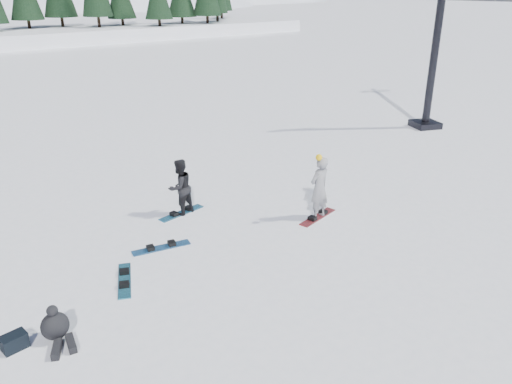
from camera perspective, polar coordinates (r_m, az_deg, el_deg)
ground at (r=13.75m, az=5.27°, el=-4.60°), size 420.00×420.00×0.00m
lift_tower at (r=24.68m, az=19.63°, el=14.00°), size 2.03×1.51×7.66m
snowboarder_woman at (r=14.27m, az=7.24°, el=0.49°), size 0.71×0.50×2.01m
snowboarder_man at (r=14.62m, az=-8.69°, el=0.55°), size 0.93×0.79×1.68m
seated_rider at (r=10.45m, az=-21.90°, el=-14.17°), size 0.65×0.95×0.74m
gear_bag at (r=10.63m, az=-25.90°, el=-15.14°), size 0.48×0.36×0.30m
snowboard_woman at (r=14.64m, az=7.06°, el=-2.85°), size 1.53×0.58×0.03m
snowboard_man at (r=14.95m, az=-8.50°, el=-2.38°), size 1.53×0.51×0.03m
snowboard_loose_c at (r=13.12m, az=-10.76°, el=-6.27°), size 1.53×0.60×0.03m
snowboard_loose_a at (r=11.96m, az=-14.79°, el=-9.73°), size 0.89×1.48×0.03m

